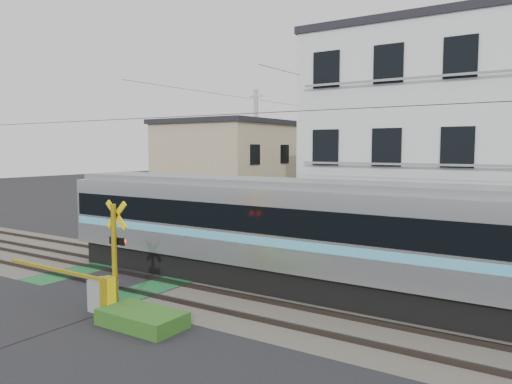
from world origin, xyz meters
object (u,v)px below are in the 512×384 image
Objects in this scene: apartment_block at (448,144)px; crossing_signal_far at (157,232)px; pedestrian at (388,196)px; crossing_signal_near at (103,287)px.

crossing_signal_far is at bearing -152.22° from apartment_block.
pedestrian is (-7.38, 14.80, -3.74)m from apartment_block.
crossing_signal_near is at bearing -54.71° from crossing_signal_far.
apartment_block is at bearing 27.78° from crossing_signal_far.
crossing_signal_far is 2.59× the size of pedestrian.
pedestrian is (-1.47, 27.94, 0.20)m from crossing_signal_near.
crossing_signal_near is at bearing 105.00° from pedestrian.
apartment_block is at bearing 65.78° from crossing_signal_near.
crossing_signal_near is 0.46× the size of apartment_block.
apartment_block is 16.95m from pedestrian.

